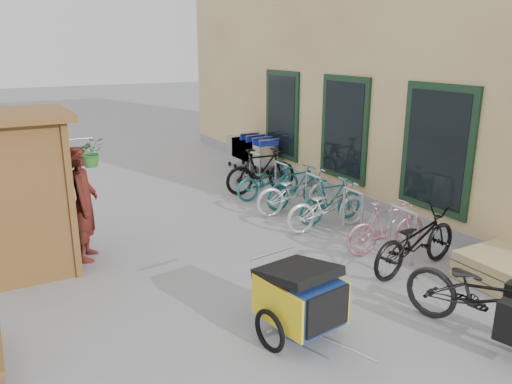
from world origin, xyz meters
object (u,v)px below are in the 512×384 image
bike_1 (387,227)px  bike_7 (261,171)px  person_kiosk (84,204)px  shopping_carts (251,149)px  child_trailer (300,296)px  pallet_stack (509,272)px  bike_0 (416,240)px  bike_5 (297,186)px  cargo_bike (489,299)px  bike_2 (327,206)px  bike_3 (331,200)px  bike_4 (296,191)px  bike_6 (268,181)px

bike_1 → bike_7: (-0.07, 4.05, 0.08)m
person_kiosk → shopping_carts: bearing=-33.6°
child_trailer → pallet_stack: bearing=-14.4°
person_kiosk → bike_0: 5.14m
shopping_carts → bike_5: size_ratio=1.29×
cargo_bike → bike_2: size_ratio=1.23×
bike_2 → bike_3: bearing=-44.7°
shopping_carts → bike_7: size_ratio=1.12×
bike_2 → bike_7: 2.69m
person_kiosk → bike_4: person_kiosk is taller
bike_3 → bike_4: size_ratio=0.83×
child_trailer → bike_7: 6.01m
bike_4 → bike_7: bearing=2.5°
child_trailer → cargo_bike: size_ratio=0.79×
pallet_stack → shopping_carts: bearing=90.0°
person_kiosk → bike_2: size_ratio=1.08×
bike_3 → bike_7: bearing=3.9°
cargo_bike → bike_5: bearing=65.9°
cargo_bike → person_kiosk: 5.86m
bike_2 → bike_4: bearing=2.7°
person_kiosk → bike_3: bearing=-77.2°
bike_5 → bike_7: bearing=0.4°
shopping_carts → bike_0: size_ratio=1.06×
bike_1 → bike_4: (-0.17, 2.42, 0.01)m
bike_4 → bike_5: 0.37m
pallet_stack → cargo_bike: bearing=-153.4°
bike_1 → bike_4: bearing=11.7°
bike_0 → bike_4: (-0.07, 3.14, -0.02)m
bike_3 → bike_1: bearing=176.0°
bike_1 → bike_6: bike_1 is taller
bike_2 → bike_7: size_ratio=0.97×
bike_0 → bike_2: bike_0 is taller
bike_7 → pallet_stack: bearing=-168.4°
bike_1 → bike_2: size_ratio=0.88×
bike_1 → bike_3: 1.63m
shopping_carts → person_kiosk: 6.32m
cargo_bike → bike_4: size_ratio=1.18×
bike_3 → bike_2: bearing=131.5°
pallet_stack → bike_0: 1.32m
bike_1 → bike_5: 2.73m
pallet_stack → bike_4: 4.26m
person_kiosk → bike_1: person_kiosk is taller
shopping_carts → bike_0: (-0.79, -6.66, -0.12)m
bike_0 → pallet_stack: bearing=-149.9°
child_trailer → person_kiosk: bearing=107.5°
cargo_bike → bike_7: bike_7 is taller
bike_6 → shopping_carts: bearing=-17.9°
shopping_carts → bike_1: shopping_carts is taller
bike_2 → bike_6: bearing=2.8°
pallet_stack → bike_7: size_ratio=0.68×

